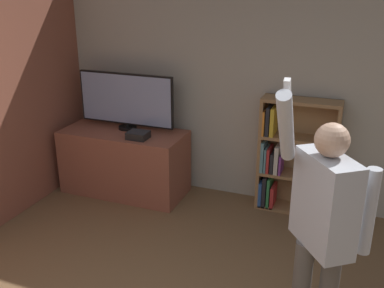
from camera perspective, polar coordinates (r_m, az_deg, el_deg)
wall_back at (r=5.14m, az=7.05°, el=7.36°), size 6.42×0.06×2.70m
tv_ledge at (r=5.53m, az=-8.53°, el=-2.23°), size 1.48×0.67×0.78m
television at (r=5.38m, az=-8.37°, el=5.51°), size 1.21×0.22×0.68m
game_console at (r=5.12m, az=-6.86°, el=1.13°), size 0.23×0.20×0.08m
bookshelf at (r=5.09m, az=12.20°, el=-1.76°), size 0.83×0.28×1.30m
person at (r=3.06m, az=16.25°, el=-9.27°), size 0.62×0.58×1.98m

